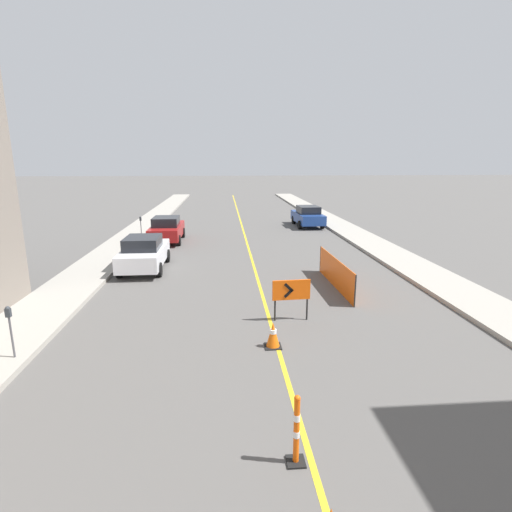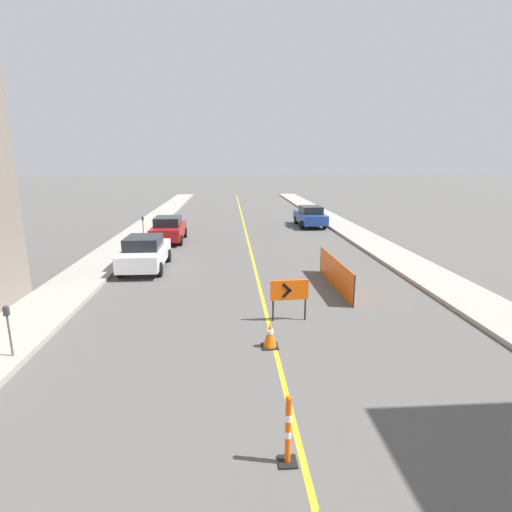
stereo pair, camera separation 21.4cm
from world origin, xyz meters
name	(u,v)px [view 1 (the left image)]	position (x,y,z in m)	size (l,w,h in m)	color
lane_stripe	(246,241)	(0.00, 34.99, 0.00)	(0.12, 69.97, 0.01)	gold
sidewalk_left	(126,242)	(-7.53, 34.99, 0.08)	(2.30, 69.97, 0.16)	#9E998E
sidewalk_right	(361,238)	(7.53, 34.99, 0.08)	(2.30, 69.97, 0.16)	#9E998E
traffic_cone_fourth	(273,335)	(-0.13, 20.04, 0.35)	(0.46, 0.46, 0.72)	black
delineator_post_rear	(296,434)	(-0.27, 15.71, 0.56)	(0.32, 0.32, 1.28)	black
arrow_barricade_primary	(291,292)	(0.67, 21.87, 0.96)	(1.22, 0.14, 1.34)	#EF560C
safety_mesh_fence	(335,273)	(3.04, 25.17, 0.59)	(0.14, 4.74, 1.18)	#EF560C
parked_car_curb_near	(144,253)	(-5.15, 28.51, 0.80)	(1.93, 4.31, 1.59)	silver
parked_car_curb_mid	(167,229)	(-4.99, 35.14, 0.80)	(1.93, 4.30, 1.59)	maroon
parked_car_curb_far	(308,216)	(5.11, 40.46, 0.80)	(1.96, 4.36, 1.59)	navy
parking_meter_near_curb	(9,322)	(-6.73, 19.67, 1.12)	(0.12, 0.11, 1.36)	#4C4C51
parking_meter_far_curb	(141,223)	(-6.73, 35.91, 1.12)	(0.12, 0.11, 1.36)	#4C4C51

